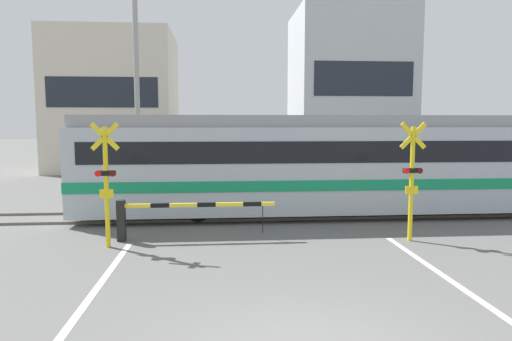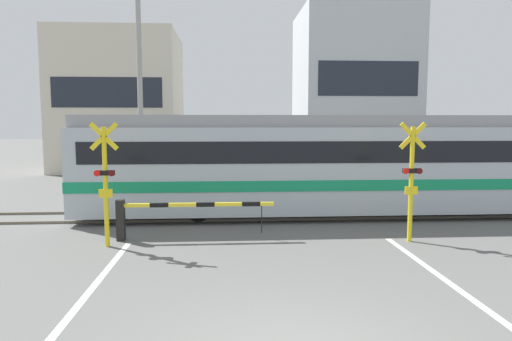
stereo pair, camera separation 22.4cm
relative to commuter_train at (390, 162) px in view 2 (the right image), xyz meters
name	(u,v)px [view 2 (the right image)]	position (x,y,z in m)	size (l,w,h in m)	color
rail_track_near	(255,219)	(-4.42, -0.72, -1.68)	(50.00, 0.10, 0.08)	#6B6051
rail_track_far	(252,211)	(-4.42, 0.72, -1.68)	(50.00, 0.10, 0.08)	#6B6051
road_stripe_left	(52,337)	(-7.72, -8.12, -1.71)	(0.14, 10.01, 0.01)	white
road_stripe_right	(506,324)	(-1.12, -8.12, -1.71)	(0.14, 10.01, 0.01)	white
commuter_train	(390,162)	(0.00, 0.00, 0.00)	(19.83, 2.66, 3.21)	#ADB7C1
crossing_barrier_near	(163,212)	(-6.89, -2.82, -1.00)	(4.00, 0.20, 1.05)	black
crossing_barrier_far	(313,181)	(-1.94, 2.93, -1.00)	(4.00, 0.20, 1.05)	black
crossing_signal_left	(105,179)	(-8.17, -3.38, -0.06)	(0.68, 0.15, 3.00)	yellow
crossing_signal_right	(411,176)	(-0.67, -3.38, -0.06)	(0.68, 0.15, 3.00)	yellow
building_left_of_street	(120,102)	(-11.99, 15.35, 2.54)	(7.35, 6.48, 8.52)	beige
building_right_of_street	(353,91)	(3.02, 15.35, 3.33)	(7.08, 6.48, 10.09)	#B2B7BC
utility_pole_streetside	(140,91)	(-8.92, 5.43, 2.60)	(0.22, 0.22, 8.65)	gray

